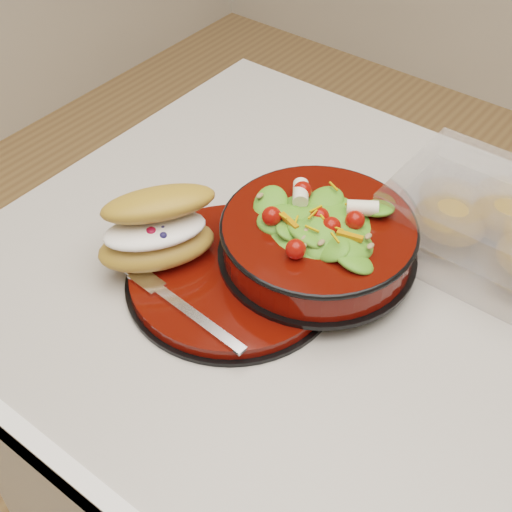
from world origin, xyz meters
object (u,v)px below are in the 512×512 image
Objects in this scene: salad_bowl at (319,232)px; fork at (182,307)px; dinner_plate at (233,277)px; pastry_box at (495,229)px; croissant at (159,229)px.

fork is (-0.07, -0.16, -0.03)m from salad_bowl.
pastry_box reaches higher than dinner_plate.
croissant is 0.10m from fork.
dinner_plate is at bearing -35.48° from croissant.
salad_bowl is 1.39× the size of croissant.
croissant reaches higher than dinner_plate.
croissant is (-0.15, -0.11, 0.00)m from salad_bowl.
dinner_plate is at bearing -0.53° from fork.
croissant is 0.41m from pastry_box.
fork is 0.72× the size of pastry_box.
salad_bowl is 0.18m from fork.
croissant is (-0.09, -0.03, 0.05)m from dinner_plate.
dinner_plate is 1.45× the size of fork.
fork is at bearing -95.50° from dinner_plate.
salad_bowl is (0.06, 0.08, 0.05)m from dinner_plate.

